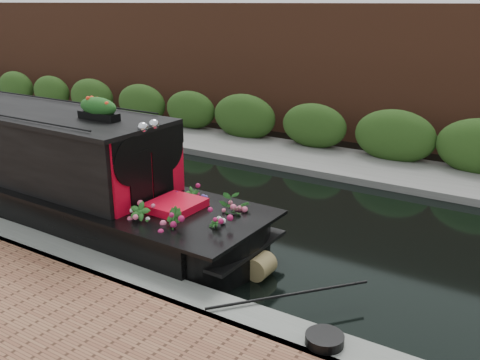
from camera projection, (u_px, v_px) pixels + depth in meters
The scene contains 8 objects.
ground at pixel (209, 207), 11.05m from camera, with size 80.00×80.00×0.00m, color black.
near_bank_coping at pixel (86, 272), 8.41m from camera, with size 40.00×0.60×0.50m, color slate.
far_bank_path at pixel (299, 159), 14.41m from camera, with size 40.00×2.40×0.34m, color slate.
far_hedge at pixel (313, 152), 15.13m from camera, with size 40.00×1.10×2.80m, color #274918.
far_brick_wall at pixel (342, 137), 16.81m from camera, with size 40.00×1.00×8.00m, color brown.
narrowboat at pixel (8, 165), 11.12m from camera, with size 11.59×2.24×2.71m.
rope_fender at pixel (261, 266), 8.21m from camera, with size 0.37×0.37×0.40m, color olive.
coiled_mooring_rope at pixel (325, 339), 6.22m from camera, with size 0.46×0.46×0.12m, color black.
Camera 1 is at (6.07, -8.34, 4.05)m, focal length 40.00 mm.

